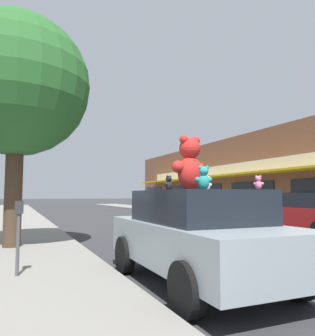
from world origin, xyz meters
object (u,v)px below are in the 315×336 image
teddy_bear_white (207,184)px  teddy_bear_pink (258,183)px  plush_art_car (198,234)px  teddy_bear_teal (204,178)px  parked_car_far_center (306,212)px  teddy_bear_giant (190,164)px  street_tree (17,86)px  teddy_bear_blue (186,185)px  parked_car_far_right (200,205)px  parking_meter (18,228)px  teddy_bear_black (169,183)px

teddy_bear_white → teddy_bear_pink: bearing=117.9°
plush_art_car → teddy_bear_teal: 1.10m
plush_art_car → parked_car_far_center: 8.04m
teddy_bear_giant → teddy_bear_teal: size_ratio=2.56×
street_tree → teddy_bear_white: bearing=-48.5°
teddy_bear_blue → parked_car_far_right: 12.80m
plush_art_car → teddy_bear_pink: 1.39m
parked_car_far_right → parked_car_far_center: bearing=-90.0°
parked_car_far_right → parking_meter: (-9.78, -10.25, 0.03)m
teddy_bear_white → teddy_bear_black: bearing=27.8°
teddy_bear_teal → teddy_bear_blue: bearing=-87.1°
teddy_bear_teal → street_tree: 6.53m
teddy_bear_pink → street_tree: street_tree is taller
plush_art_car → parking_meter: bearing=156.7°
plush_art_car → street_tree: street_tree is taller
teddy_bear_pink → street_tree: (-3.43, 5.69, 2.83)m
teddy_bear_giant → teddy_bear_pink: bearing=106.4°
teddy_bear_teal → teddy_bear_blue: teddy_bear_teal is taller
teddy_bear_white → street_tree: street_tree is taller
plush_art_car → teddy_bear_teal: bearing=-109.5°
teddy_bear_black → teddy_bear_blue: size_ratio=1.31×
teddy_bear_teal → teddy_bear_white: 1.49m
plush_art_car → teddy_bear_giant: teddy_bear_giant is taller
plush_art_car → teddy_bear_giant: bearing=130.8°
teddy_bear_blue → parked_car_far_center: size_ratio=0.05×
teddy_bear_black → parked_car_far_right: teddy_bear_black is taller
teddy_bear_pink → parked_car_far_right: size_ratio=0.05×
teddy_bear_teal → teddy_bear_pink: (0.70, -0.43, -0.08)m
teddy_bear_black → teddy_bear_giant: bearing=70.9°
plush_art_car → street_tree: bearing=122.6°
teddy_bear_pink → parking_meter: bearing=23.8°
teddy_bear_teal → teddy_bear_blue: size_ratio=1.67×
teddy_bear_blue → plush_art_car: bearing=28.3°
teddy_bear_teal → parked_car_far_right: teddy_bear_teal is taller
teddy_bear_blue → parking_meter: 3.11m
teddy_bear_pink → parked_car_far_center: 8.20m
street_tree → parking_meter: street_tree is taller
teddy_bear_giant → teddy_bear_blue: (0.24, 0.60, -0.36)m
teddy_bear_teal → parked_car_far_center: 8.54m
teddy_bear_giant → parked_car_far_right: (7.05, 11.41, -1.14)m
teddy_bear_white → parked_car_far_right: size_ratio=0.06×
teddy_bear_pink → parked_car_far_right: 14.07m
teddy_bear_white → parked_car_far_center: 7.20m
teddy_bear_giant → teddy_bear_black: size_ratio=3.26×
teddy_bear_giant → street_tree: size_ratio=0.15×
plush_art_car → parked_car_far_center: bearing=30.8°
plush_art_car → teddy_bear_teal: size_ratio=11.00×
plush_art_car → teddy_bear_white: (0.63, 0.70, 0.89)m
parked_car_far_right → teddy_bear_blue: bearing=-122.2°
teddy_bear_pink → parked_car_far_center: size_ratio=0.05×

